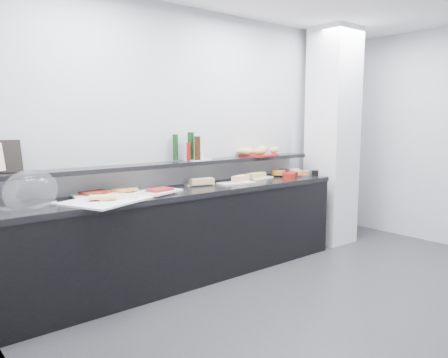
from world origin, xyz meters
TOP-DOWN VIEW (x-y plane):
  - ground at (0.00, 0.00)m, footprint 5.00×5.00m
  - back_wall at (0.00, 2.00)m, footprint 5.00×0.02m
  - column at (1.50, 1.65)m, footprint 0.50×0.50m
  - buffet_cabinet at (-0.70, 1.70)m, footprint 3.60×0.60m
  - counter_top at (-0.70, 1.70)m, footprint 3.62×0.62m
  - wall_shelf at (-0.70, 1.88)m, footprint 3.60×0.25m
  - cloche_base at (-2.21, 1.69)m, footprint 0.46×0.38m
  - cloche_dome at (-2.15, 1.69)m, footprint 0.54×0.46m
  - linen_runner at (-1.40, 1.66)m, footprint 1.20×0.90m
  - platter_meat_a at (-1.65, 1.81)m, footprint 0.31×0.23m
  - food_meat_a at (-1.59, 1.83)m, footprint 0.26×0.19m
  - platter_salmon at (-1.44, 1.81)m, footprint 0.32×0.28m
  - food_salmon at (-1.32, 1.80)m, footprint 0.23×0.17m
  - platter_cheese at (-1.50, 1.60)m, footprint 0.36×0.28m
  - food_cheese at (-1.63, 1.57)m, footprint 0.25×0.21m
  - platter_meat_b at (-1.10, 1.59)m, footprint 0.40×0.33m
  - food_meat_b at (-1.07, 1.60)m, footprint 0.25×0.19m
  - sandwich_plate_left at (-0.46, 1.84)m, footprint 0.33×0.20m
  - sandwich_food_left at (-0.48, 1.77)m, footprint 0.26×0.15m
  - tongs_left at (-0.46, 1.74)m, footprint 0.16×0.03m
  - sandwich_plate_mid at (-0.11, 1.66)m, footprint 0.41×0.21m
  - sandwich_food_mid at (-0.02, 1.69)m, footprint 0.25×0.15m
  - tongs_mid at (-0.09, 1.64)m, footprint 0.16×0.02m
  - sandwich_plate_right at (0.35, 1.80)m, footprint 0.39×0.22m
  - sandwich_food_right at (0.29, 1.77)m, footprint 0.27×0.14m
  - tongs_right at (0.15, 1.76)m, footprint 0.14×0.09m
  - bowl_glass_fruit at (0.69, 1.80)m, footprint 0.17×0.17m
  - fill_glass_fruit at (0.66, 1.79)m, footprint 0.21×0.21m
  - bowl_black_jam at (0.84, 1.85)m, footprint 0.14×0.14m
  - fill_black_jam at (0.83, 1.83)m, footprint 0.12×0.12m
  - bowl_glass_cream at (0.87, 1.79)m, footprint 0.22×0.22m
  - fill_glass_cream at (0.95, 1.80)m, footprint 0.19×0.19m
  - bowl_red_jam at (0.60, 1.56)m, footprint 0.16×0.16m
  - fill_red_jam at (0.69, 1.58)m, footprint 0.14×0.14m
  - bowl_glass_salmon at (0.90, 1.57)m, footprint 0.16×0.16m
  - fill_glass_salmon at (0.83, 1.63)m, footprint 0.15×0.15m
  - bowl_black_fruit at (1.03, 1.56)m, footprint 0.13×0.13m
  - fill_black_fruit at (0.89, 1.57)m, footprint 0.10×0.10m
  - framed_print at (-2.23, 1.95)m, footprint 0.20×0.07m
  - condiment_tray at (-0.44, 1.89)m, footprint 0.31×0.24m
  - bottle_green_a at (-0.68, 1.94)m, footprint 0.07×0.07m
  - bottle_brown at (-0.50, 1.81)m, footprint 0.08×0.08m
  - bottle_green_b at (-0.52, 1.90)m, footprint 0.09×0.09m
  - bottle_hot at (-0.57, 1.87)m, footprint 0.04×0.04m
  - shaker_salt at (-0.42, 1.89)m, footprint 0.04×0.04m
  - shaker_pepper at (-0.39, 1.89)m, footprint 0.04×0.04m
  - bread_tray at (0.42, 1.87)m, footprint 0.45×0.36m
  - bread_roll_nw at (0.22, 1.93)m, footprint 0.18×0.14m
  - bread_roll_n at (0.37, 1.99)m, footprint 0.13×0.09m
  - bread_roll_ne at (0.59, 1.98)m, footprint 0.14×0.11m
  - bread_roll_sw at (0.33, 1.80)m, footprint 0.16×0.13m
  - bread_roll_s at (0.37, 1.78)m, footprint 0.16×0.13m
  - bread_roll_se at (0.65, 1.85)m, footprint 0.13×0.09m
  - bread_roll_midw at (0.24, 1.86)m, footprint 0.16×0.11m
  - bread_roll_mide at (0.38, 1.85)m, footprint 0.13×0.09m
  - carafe at (1.05, 1.90)m, footprint 0.12×0.12m

SIDE VIEW (x-z plane):
  - ground at x=0.00m, z-range 0.00..0.00m
  - buffet_cabinet at x=-0.70m, z-range 0.00..0.85m
  - counter_top at x=-0.70m, z-range 0.85..0.90m
  - linen_runner at x=-1.40m, z-range 0.90..0.91m
  - sandwich_plate_left at x=-0.46m, z-range 0.90..0.91m
  - sandwich_plate_mid at x=-0.11m, z-range 0.90..0.91m
  - sandwich_plate_right at x=0.35m, z-range 0.90..0.91m
  - tongs_left at x=-0.46m, z-range 0.91..0.92m
  - tongs_mid at x=-0.09m, z-range 0.92..0.92m
  - tongs_right at x=0.15m, z-range 0.92..0.92m
  - cloche_base at x=-2.21m, z-range 0.90..0.94m
  - platter_meat_a at x=-1.65m, z-range 0.92..0.93m
  - platter_salmon at x=-1.44m, z-range 0.92..0.93m
  - platter_cheese at x=-1.50m, z-range 0.92..0.93m
  - platter_meat_b at x=-1.10m, z-range 0.92..0.93m
  - bowl_glass_fruit at x=0.69m, z-range 0.90..0.97m
  - bowl_black_jam at x=0.84m, z-range 0.90..0.97m
  - bowl_glass_cream at x=0.87m, z-range 0.90..0.97m
  - bowl_red_jam at x=0.60m, z-range 0.90..0.97m
  - bowl_glass_salmon at x=0.90m, z-range 0.90..0.97m
  - bowl_black_fruit at x=1.03m, z-range 0.90..0.97m
  - food_meat_a at x=-1.59m, z-range 0.93..0.95m
  - food_salmon at x=-1.32m, z-range 0.93..0.95m
  - food_cheese at x=-1.63m, z-range 0.93..0.95m
  - food_meat_b at x=-1.07m, z-range 0.93..0.95m
  - sandwich_food_left at x=-0.48m, z-range 0.91..0.97m
  - sandwich_food_mid at x=-0.02m, z-range 0.91..0.97m
  - sandwich_food_right at x=0.29m, z-range 0.91..0.97m
  - fill_glass_fruit at x=0.66m, z-range 0.92..0.97m
  - fill_black_jam at x=0.83m, z-range 0.92..0.97m
  - fill_glass_cream at x=0.95m, z-range 0.92..0.97m
  - fill_red_jam at x=0.69m, z-range 0.92..0.97m
  - fill_glass_salmon at x=0.83m, z-range 0.92..0.97m
  - fill_black_fruit at x=0.89m, z-range 0.92..0.97m
  - cloche_dome at x=-2.15m, z-range 0.86..1.20m
  - wall_shelf at x=-0.70m, z-range 1.11..1.15m
  - condiment_tray at x=-0.44m, z-range 1.15..1.16m
  - bread_tray at x=0.42m, z-range 1.15..1.17m
  - shaker_salt at x=-0.42m, z-range 1.16..1.23m
  - shaker_pepper at x=-0.39m, z-range 1.16..1.23m
  - bread_roll_nw at x=0.22m, z-range 1.17..1.25m
  - bread_roll_n at x=0.37m, z-range 1.17..1.25m
  - bread_roll_ne at x=0.59m, z-range 1.17..1.25m
  - bread_roll_sw at x=0.33m, z-range 1.17..1.25m
  - bread_roll_s at x=0.37m, z-range 1.17..1.25m
  - bread_roll_se at x=0.65m, z-range 1.17..1.25m
  - bread_roll_midw at x=0.24m, z-range 1.17..1.25m
  - bread_roll_mide at x=0.38m, z-range 1.17..1.25m
  - bottle_hot at x=-0.57m, z-range 1.16..1.34m
  - framed_print at x=-2.23m, z-range 1.15..1.41m
  - bottle_brown at x=-0.50m, z-range 1.16..1.40m
  - bottle_green_a at x=-0.68m, z-range 1.16..1.42m
  - carafe at x=1.05m, z-range 1.15..1.45m
  - bottle_green_b at x=-0.52m, z-range 1.16..1.44m
  - back_wall at x=0.00m, z-range 0.00..2.70m
  - column at x=1.50m, z-range 0.00..2.70m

